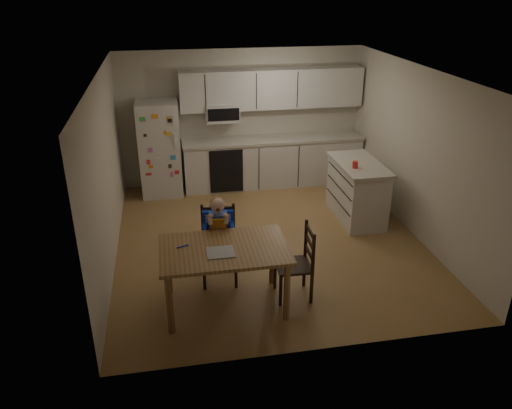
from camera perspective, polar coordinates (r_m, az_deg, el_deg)
The scene contains 10 objects.
room at distance 7.54m, azimuth 0.81°, elevation 6.06°, with size 4.52×5.01×2.51m.
refrigerator at distance 9.12m, azimuth -10.95°, elevation 6.30°, with size 0.72×0.70×1.70m, color silver.
kitchen_run at distance 9.40m, azimuth 1.71°, elevation 7.45°, with size 3.37×0.62×2.15m.
kitchen_island at distance 8.27m, azimuth 11.47°, elevation 1.59°, with size 0.68×1.30×0.96m.
red_cup at distance 7.86m, azimuth 11.27°, elevation 4.49°, with size 0.09×0.09×0.11m, color red.
dining_table at distance 5.84m, azimuth -3.65°, elevation -5.89°, with size 1.49×0.96×0.80m.
napkin at distance 5.69m, azimuth -4.08°, elevation -5.48°, with size 0.32×0.27×0.01m, color #A6A6AB.
toddler_spoon at distance 5.85m, azimuth -8.49°, elevation -4.77°, with size 0.02×0.02×0.12m, color #1935C2.
chair_booster at distance 6.37m, azimuth -4.31°, elevation -2.93°, with size 0.48×0.48×1.18m.
chair_side at distance 6.12m, azimuth 5.19°, elevation -6.10°, with size 0.44×0.44×0.95m.
Camera 1 is at (-1.41, -6.53, 3.66)m, focal length 35.00 mm.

